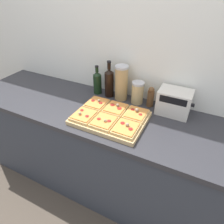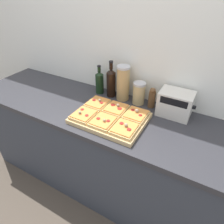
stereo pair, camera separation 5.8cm
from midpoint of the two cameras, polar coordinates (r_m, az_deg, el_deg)
The scene contains 16 objects.
ground_plane at distance 2.03m, azimuth -4.88°, elevation -26.92°, with size 12.00×12.00×0.00m, color #4C4238.
wall_back at distance 1.67m, azimuth 5.29°, elevation 15.82°, with size 6.00×0.06×2.50m.
kitchen_counter at distance 1.83m, azimuth -0.34°, elevation -12.16°, with size 2.63×0.67×0.90m.
cutting_board at distance 1.46m, azimuth -1.66°, elevation -1.79°, with size 0.51×0.39×0.03m, color tan.
pizza_slice_back_left at distance 1.58m, azimuth -5.39°, elevation 2.44°, with size 0.15×0.17×0.05m.
pizza_slice_back_center at distance 1.51m, azimuth -0.03°, elevation 0.99°, with size 0.15×0.17×0.05m.
pizza_slice_back_right at distance 1.45m, azimuth 5.77°, elevation -0.59°, with size 0.15×0.17×0.06m.
pizza_slice_front_left at distance 1.45m, azimuth -9.16°, elevation -1.00°, with size 0.15×0.17×0.05m.
pizza_slice_front_center at distance 1.38m, azimuth -3.48°, elevation -2.79°, with size 0.15×0.17×0.05m.
pizza_slice_front_right at distance 1.32m, azimuth 2.79°, elevation -4.70°, with size 0.15×0.17×0.05m.
olive_oil_bottle at distance 1.78m, azimuth -5.12°, elevation 8.46°, with size 0.07×0.07×0.26m.
wine_bottle at distance 1.71m, azimuth -1.79°, elevation 8.48°, with size 0.08×0.08×0.32m.
grain_jar_tall at distance 1.66m, azimuth 1.69°, elevation 8.30°, with size 0.11×0.11×0.30m.
grain_jar_short at distance 1.64m, azimuth 6.29°, elevation 5.53°, with size 0.10×0.10×0.19m.
pepper_mill at distance 1.61m, azimuth 9.97°, elevation 4.27°, with size 0.05×0.05×0.17m.
toaster_oven at distance 1.56m, azimuth 16.33°, elevation 2.72°, with size 0.26×0.17×0.19m.
Camera 1 is at (0.55, -0.82, 1.77)m, focal length 32.00 mm.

